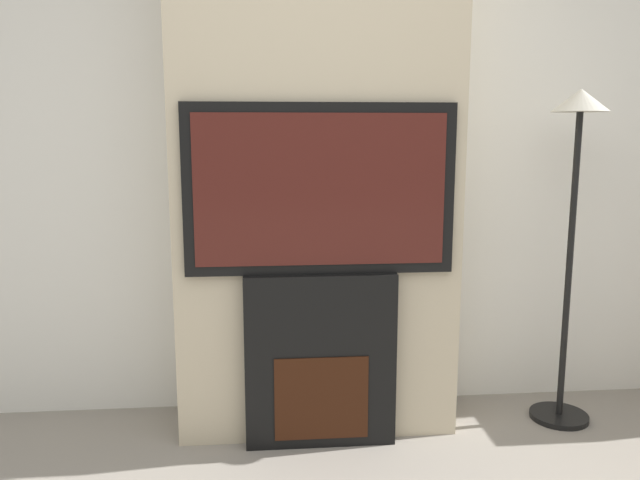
# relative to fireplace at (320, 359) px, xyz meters

# --- Properties ---
(wall_back) EXTENTS (6.00, 0.06, 2.70)m
(wall_back) POSITION_rel_fireplace_xyz_m (0.00, 0.44, 0.97)
(wall_back) COLOR silver
(wall_back) RESTS_ON ground_plane
(chimney_breast) EXTENTS (1.24, 0.41, 2.70)m
(chimney_breast) POSITION_rel_fireplace_xyz_m (0.00, 0.21, 0.97)
(chimney_breast) COLOR beige
(chimney_breast) RESTS_ON ground_plane
(fireplace) EXTENTS (0.65, 0.15, 0.77)m
(fireplace) POSITION_rel_fireplace_xyz_m (0.00, 0.00, 0.00)
(fireplace) COLOR black
(fireplace) RESTS_ON ground_plane
(television) EXTENTS (1.13, 0.07, 0.71)m
(television) POSITION_rel_fireplace_xyz_m (0.00, -0.00, 0.74)
(television) COLOR black
(television) RESTS_ON fireplace
(floor_lamp) EXTENTS (0.27, 0.27, 1.55)m
(floor_lamp) POSITION_rel_fireplace_xyz_m (1.17, 0.11, 0.72)
(floor_lamp) COLOR black
(floor_lamp) RESTS_ON ground_plane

